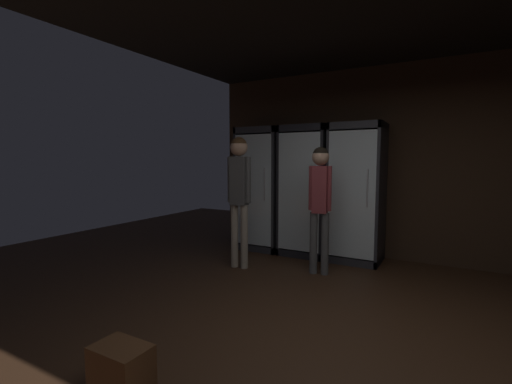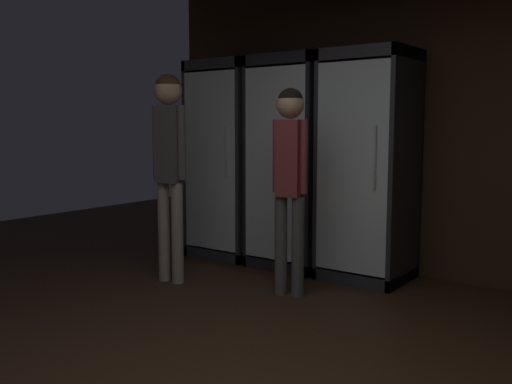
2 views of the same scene
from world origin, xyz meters
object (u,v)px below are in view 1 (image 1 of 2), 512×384
(wine_crate_floor, at_px, (121,368))
(cooler_center, at_px, (357,194))
(shopper_far, at_px, (320,194))
(shopper_near, at_px, (239,184))
(cooler_far_left, at_px, (264,190))
(cooler_left, at_px, (307,192))

(wine_crate_floor, bearing_deg, cooler_center, 81.02)
(shopper_far, bearing_deg, cooler_center, 73.48)
(cooler_center, bearing_deg, shopper_far, -106.52)
(shopper_near, xyz_separation_m, wine_crate_floor, (0.71, -2.53, -0.99))
(cooler_far_left, xyz_separation_m, cooler_left, (0.76, -0.00, -0.00))
(cooler_left, distance_m, shopper_near, 1.27)
(cooler_far_left, bearing_deg, cooler_left, -0.17)
(cooler_far_left, height_order, cooler_left, same)
(shopper_far, bearing_deg, shopper_near, -165.49)
(cooler_far_left, bearing_deg, cooler_center, -0.13)
(shopper_far, bearing_deg, cooler_far_left, 145.24)
(cooler_far_left, height_order, cooler_center, same)
(shopper_near, xyz_separation_m, shopper_far, (1.03, 0.27, -0.11))
(cooler_center, bearing_deg, cooler_far_left, 179.87)
(shopper_near, bearing_deg, cooler_center, 41.52)
(cooler_center, xyz_separation_m, shopper_far, (-0.26, -0.87, 0.06))
(cooler_center, xyz_separation_m, shopper_near, (-1.29, -1.14, 0.18))
(cooler_center, distance_m, wine_crate_floor, 3.80)
(cooler_left, xyz_separation_m, cooler_center, (0.76, -0.00, 0.00))
(cooler_left, xyz_separation_m, shopper_far, (0.50, -0.87, 0.06))
(cooler_far_left, relative_size, wine_crate_floor, 5.39)
(cooler_left, relative_size, wine_crate_floor, 5.39)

